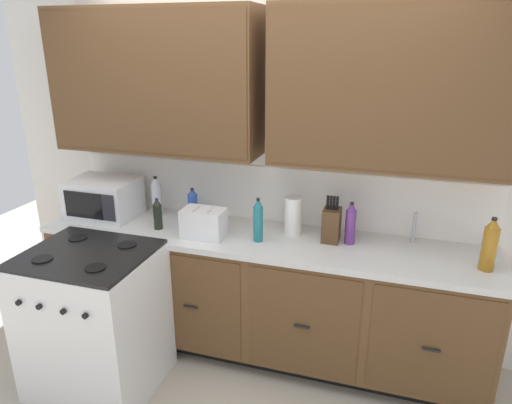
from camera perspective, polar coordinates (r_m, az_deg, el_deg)
The scene contains 15 objects.
ground_plane at distance 3.36m, azimuth -1.27°, elevation -20.46°, with size 8.00×8.00×0.00m, color #B2A893.
wall_unit at distance 3.10m, azimuth 1.54°, elevation 9.98°, with size 4.21×0.40×2.47m.
counter_run at distance 3.33m, azimuth 0.39°, elevation -11.15°, with size 3.04×0.64×0.90m.
stove_range at distance 3.21m, azimuth -19.07°, elevation -13.46°, with size 0.76×0.68×0.95m.
microwave at distance 3.62m, azimuth -18.11°, elevation 0.49°, with size 0.48×0.37×0.28m.
toaster at distance 3.11m, azimuth -6.40°, elevation -2.56°, with size 0.28×0.18×0.19m.
knife_block at distance 3.05m, azimuth 9.21°, elevation -2.71°, with size 0.11×0.14×0.31m.
sink_faucet at distance 3.17m, azimuth 18.75°, elevation -2.97°, with size 0.02×0.02×0.20m, color #B2B5BA.
paper_towel_roll at distance 3.13m, azimuth 4.57°, elevation -1.68°, with size 0.12×0.12×0.26m, color white.
bottle_blue at distance 3.42m, azimuth -7.74°, elevation -0.23°, with size 0.07×0.07×0.23m.
bottle_teal at distance 3.00m, azimuth 0.26°, elevation -2.27°, with size 0.06×0.06×0.29m.
bottle_dark at distance 3.28m, azimuth -11.94°, elevation -1.45°, with size 0.06×0.06×0.22m.
bottle_violet at distance 3.03m, azimuth 11.48°, elevation -2.61°, with size 0.07×0.07×0.28m.
bottle_amber at distance 2.94m, azimuth 26.68°, elevation -4.69°, with size 0.08×0.08×0.32m.
bottle_clear at distance 3.52m, azimuth -12.05°, elevation 0.64°, with size 0.08×0.08×0.30m.
Camera 1 is at (0.84, -2.44, 2.15)m, focal length 32.73 mm.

